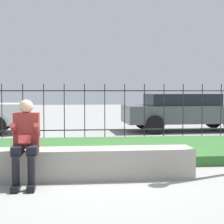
% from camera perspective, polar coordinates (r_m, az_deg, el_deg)
% --- Properties ---
extents(ground_plane, '(60.00, 60.00, 0.00)m').
position_cam_1_polar(ground_plane, '(6.17, -2.91, -10.06)').
color(ground_plane, gray).
extents(stone_bench, '(3.19, 0.55, 0.49)m').
position_cam_1_polar(stone_bench, '(6.13, -2.61, -8.07)').
color(stone_bench, gray).
rests_on(stone_bench, ground_plane).
extents(person_seated_reader, '(0.42, 0.73, 1.29)m').
position_cam_1_polar(person_seated_reader, '(5.77, -12.99, -3.90)').
color(person_seated_reader, black).
rests_on(person_seated_reader, ground_plane).
extents(grass_berm, '(10.40, 3.08, 0.19)m').
position_cam_1_polar(grass_berm, '(8.35, -3.72, -5.84)').
color(grass_berm, '#33662D').
rests_on(grass_berm, ground_plane).
extents(iron_fence, '(8.40, 0.03, 1.60)m').
position_cam_1_polar(iron_fence, '(10.38, -4.19, 0.10)').
color(iron_fence, '#232326').
rests_on(iron_fence, ground_plane).
extents(car_parked_right, '(4.42, 1.97, 1.30)m').
position_cam_1_polar(car_parked_right, '(13.28, 11.09, 0.17)').
color(car_parked_right, '#4C5156').
rests_on(car_parked_right, ground_plane).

